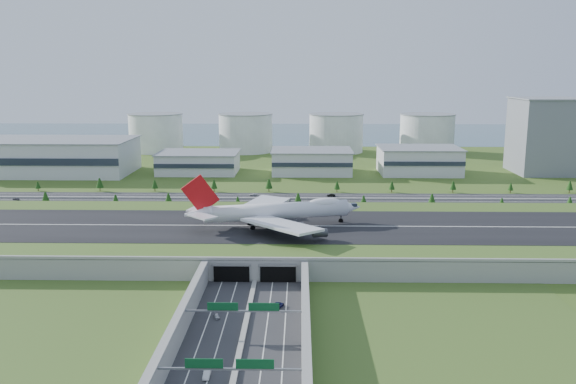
{
  "coord_description": "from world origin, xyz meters",
  "views": [
    {
      "loc": [
        16.43,
        -261.76,
        76.35
      ],
      "look_at": [
        10.4,
        35.0,
        16.49
      ],
      "focal_mm": 38.0,
      "sensor_mm": 36.0,
      "label": 1
    }
  ],
  "objects_px": {
    "fuel_tank_a": "(156,133)",
    "car_0": "(217,316)",
    "car_4": "(16,199)",
    "car_1": "(207,374)",
    "office_tower": "(546,136)",
    "boeing_747": "(275,211)",
    "car_5": "(331,195)",
    "car_2": "(277,305)",
    "car_7": "(253,195)"
  },
  "relations": [
    {
      "from": "boeing_747",
      "to": "car_7",
      "type": "distance_m",
      "value": 106.82
    },
    {
      "from": "office_tower",
      "to": "car_2",
      "type": "relative_size",
      "value": 9.04
    },
    {
      "from": "car_0",
      "to": "car_5",
      "type": "relative_size",
      "value": 0.75
    },
    {
      "from": "car_4",
      "to": "car_7",
      "type": "xyz_separation_m",
      "value": [
        140.18,
        15.1,
        -0.02
      ]
    },
    {
      "from": "car_2",
      "to": "car_5",
      "type": "xyz_separation_m",
      "value": [
        26.2,
        177.57,
        0.01
      ]
    },
    {
      "from": "car_1",
      "to": "car_7",
      "type": "height_order",
      "value": "car_1"
    },
    {
      "from": "car_2",
      "to": "car_5",
      "type": "relative_size",
      "value": 1.17
    },
    {
      "from": "car_4",
      "to": "car_5",
      "type": "xyz_separation_m",
      "value": [
        187.95,
        13.9,
        0.11
      ]
    },
    {
      "from": "car_4",
      "to": "car_1",
      "type": "bearing_deg",
      "value": -127.83
    },
    {
      "from": "boeing_747",
      "to": "car_0",
      "type": "distance_m",
      "value": 85.5
    },
    {
      "from": "boeing_747",
      "to": "car_5",
      "type": "height_order",
      "value": "boeing_747"
    },
    {
      "from": "office_tower",
      "to": "car_2",
      "type": "xyz_separation_m",
      "value": [
        -190.87,
        -269.9,
        -26.53
      ]
    },
    {
      "from": "fuel_tank_a",
      "to": "car_2",
      "type": "bearing_deg",
      "value": -71.45
    },
    {
      "from": "car_0",
      "to": "car_4",
      "type": "bearing_deg",
      "value": 113.15
    },
    {
      "from": "car_0",
      "to": "car_4",
      "type": "height_order",
      "value": "car_4"
    },
    {
      "from": "fuel_tank_a",
      "to": "boeing_747",
      "type": "xyz_separation_m",
      "value": [
        125.58,
        -310.46,
        -2.48
      ]
    },
    {
      "from": "car_0",
      "to": "car_4",
      "type": "distance_m",
      "value": 223.88
    },
    {
      "from": "car_2",
      "to": "car_5",
      "type": "height_order",
      "value": "car_5"
    },
    {
      "from": "car_0",
      "to": "car_7",
      "type": "bearing_deg",
      "value": 74.31
    },
    {
      "from": "fuel_tank_a",
      "to": "car_2",
      "type": "relative_size",
      "value": 8.22
    },
    {
      "from": "boeing_747",
      "to": "car_7",
      "type": "relative_size",
      "value": 15.74
    },
    {
      "from": "boeing_747",
      "to": "car_1",
      "type": "bearing_deg",
      "value": -110.21
    },
    {
      "from": "car_1",
      "to": "car_4",
      "type": "bearing_deg",
      "value": 124.49
    },
    {
      "from": "car_1",
      "to": "car_4",
      "type": "xyz_separation_m",
      "value": [
        -145.69,
        209.57,
        -0.03
      ]
    },
    {
      "from": "office_tower",
      "to": "car_5",
      "type": "relative_size",
      "value": 10.55
    },
    {
      "from": "boeing_747",
      "to": "car_5",
      "type": "distance_m",
      "value": 108.24
    },
    {
      "from": "car_4",
      "to": "car_7",
      "type": "distance_m",
      "value": 140.99
    },
    {
      "from": "office_tower",
      "to": "car_7",
      "type": "xyz_separation_m",
      "value": [
        -212.44,
        -91.13,
        -26.65
      ]
    },
    {
      "from": "car_5",
      "to": "boeing_747",
      "type": "bearing_deg",
      "value": -15.62
    },
    {
      "from": "fuel_tank_a",
      "to": "car_1",
      "type": "xyz_separation_m",
      "value": [
        113.07,
        -430.81,
        -16.6
      ]
    },
    {
      "from": "car_7",
      "to": "car_2",
      "type": "bearing_deg",
      "value": 5.91
    },
    {
      "from": "office_tower",
      "to": "fuel_tank_a",
      "type": "height_order",
      "value": "office_tower"
    },
    {
      "from": "car_1",
      "to": "car_0",
      "type": "bearing_deg",
      "value": 93.63
    },
    {
      "from": "office_tower",
      "to": "car_0",
      "type": "bearing_deg",
      "value": -126.96
    },
    {
      "from": "boeing_747",
      "to": "car_0",
      "type": "bearing_deg",
      "value": -114.59
    },
    {
      "from": "office_tower",
      "to": "car_2",
      "type": "bearing_deg",
      "value": -125.27
    },
    {
      "from": "car_1",
      "to": "fuel_tank_a",
      "type": "bearing_deg",
      "value": 104.39
    },
    {
      "from": "fuel_tank_a",
      "to": "boeing_747",
      "type": "distance_m",
      "value": 334.91
    },
    {
      "from": "office_tower",
      "to": "fuel_tank_a",
      "type": "bearing_deg",
      "value": 160.23
    },
    {
      "from": "office_tower",
      "to": "boeing_747",
      "type": "height_order",
      "value": "office_tower"
    },
    {
      "from": "car_1",
      "to": "car_4",
      "type": "relative_size",
      "value": 1.08
    },
    {
      "from": "car_4",
      "to": "car_5",
      "type": "height_order",
      "value": "car_5"
    },
    {
      "from": "boeing_747",
      "to": "car_4",
      "type": "height_order",
      "value": "boeing_747"
    },
    {
      "from": "car_7",
      "to": "fuel_tank_a",
      "type": "bearing_deg",
      "value": -153.41
    },
    {
      "from": "boeing_747",
      "to": "car_5",
      "type": "relative_size",
      "value": 15.19
    },
    {
      "from": "office_tower",
      "to": "car_1",
      "type": "distance_m",
      "value": 378.5
    },
    {
      "from": "car_4",
      "to": "boeing_747",
      "type": "bearing_deg",
      "value": -102.06
    },
    {
      "from": "car_7",
      "to": "car_5",
      "type": "bearing_deg",
      "value": 87.59
    },
    {
      "from": "office_tower",
      "to": "car_1",
      "type": "bearing_deg",
      "value": -123.24
    },
    {
      "from": "fuel_tank_a",
      "to": "car_0",
      "type": "relative_size",
      "value": 12.87
    }
  ]
}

